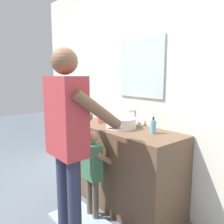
{
  "coord_description": "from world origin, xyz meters",
  "views": [
    {
      "loc": [
        1.79,
        -1.35,
        1.44
      ],
      "look_at": [
        0.0,
        0.15,
        1.07
      ],
      "focal_mm": 36.72,
      "sensor_mm": 36.0,
      "label": 1
    }
  ],
  "objects_px": {
    "toothbrush_cup": "(100,118)",
    "child_toddler": "(93,167)",
    "adult_parent": "(68,129)",
    "soap_bottle": "(153,127)"
  },
  "relations": [
    {
      "from": "toothbrush_cup",
      "to": "child_toddler",
      "type": "distance_m",
      "value": 0.65
    },
    {
      "from": "child_toddler",
      "to": "adult_parent",
      "type": "height_order",
      "value": "adult_parent"
    },
    {
      "from": "toothbrush_cup",
      "to": "child_toddler",
      "type": "bearing_deg",
      "value": -45.44
    },
    {
      "from": "child_toddler",
      "to": "adult_parent",
      "type": "bearing_deg",
      "value": -71.82
    },
    {
      "from": "adult_parent",
      "to": "child_toddler",
      "type": "bearing_deg",
      "value": 108.18
    },
    {
      "from": "toothbrush_cup",
      "to": "soap_bottle",
      "type": "bearing_deg",
      "value": 6.99
    },
    {
      "from": "soap_bottle",
      "to": "child_toddler",
      "type": "height_order",
      "value": "soap_bottle"
    },
    {
      "from": "toothbrush_cup",
      "to": "child_toddler",
      "type": "xyz_separation_m",
      "value": [
        0.36,
        -0.37,
        -0.4
      ]
    },
    {
      "from": "toothbrush_cup",
      "to": "adult_parent",
      "type": "xyz_separation_m",
      "value": [
        0.47,
        -0.69,
        0.06
      ]
    },
    {
      "from": "toothbrush_cup",
      "to": "adult_parent",
      "type": "bearing_deg",
      "value": -55.76
    }
  ]
}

